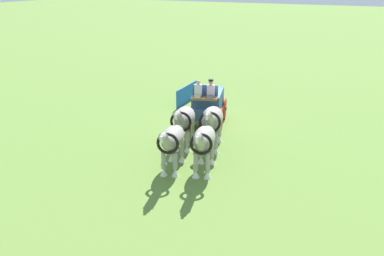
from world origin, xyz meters
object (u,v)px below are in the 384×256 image
(show_wagon, at_px, (208,103))
(draft_horse_rear_near, at_px, (212,120))
(draft_horse_lead_off, at_px, (172,140))
(draft_horse_lead_near, at_px, (204,141))
(draft_horse_rear_off, at_px, (184,120))

(show_wagon, xyz_separation_m, draft_horse_rear_near, (3.04, 1.71, 0.18))
(show_wagon, height_order, draft_horse_lead_off, show_wagon)
(draft_horse_rear_near, relative_size, draft_horse_lead_off, 0.99)
(show_wagon, relative_size, draft_horse_rear_near, 1.81)
(show_wagon, relative_size, draft_horse_lead_near, 1.83)
(draft_horse_rear_off, distance_m, draft_horse_lead_near, 2.92)
(draft_horse_rear_off, xyz_separation_m, draft_horse_lead_off, (2.48, 0.83, -0.02))
(show_wagon, bearing_deg, draft_horse_lead_near, 24.72)
(show_wagon, height_order, draft_horse_lead_near, show_wagon)
(show_wagon, distance_m, draft_horse_lead_off, 6.09)
(draft_horse_rear_near, distance_m, draft_horse_rear_off, 1.30)
(draft_horse_rear_near, height_order, draft_horse_lead_off, draft_horse_rear_near)
(show_wagon, relative_size, draft_horse_lead_off, 1.79)
(draft_horse_rear_near, bearing_deg, draft_horse_lead_off, -7.80)
(draft_horse_lead_near, distance_m, draft_horse_lead_off, 1.30)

